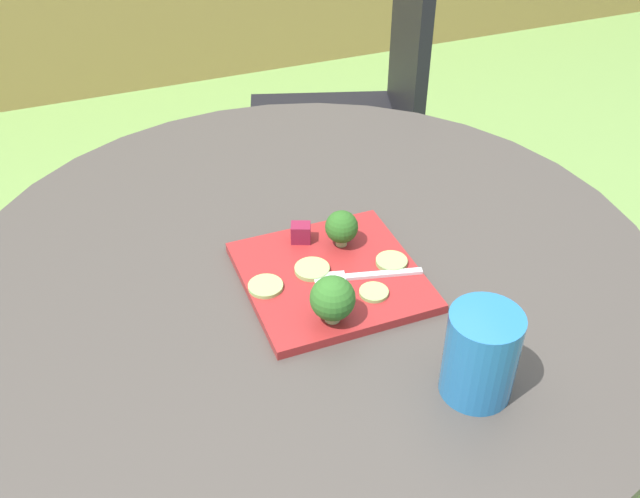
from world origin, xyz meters
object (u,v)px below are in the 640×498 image
at_px(fork, 357,276).
at_px(drinking_glass, 480,358).
at_px(patio_chair, 364,101).
at_px(salad_plate, 331,276).

bearing_deg(fork, drinking_glass, -76.56).
bearing_deg(fork, patio_chair, 64.99).
distance_m(patio_chair, salad_plate, 1.01).
distance_m(patio_chair, drinking_glass, 1.22).
xyz_separation_m(patio_chair, drinking_glass, (-0.37, -1.13, 0.25)).
distance_m(patio_chair, fork, 1.02).
distance_m(salad_plate, drinking_glass, 0.27).
height_order(patio_chair, salad_plate, patio_chair).
xyz_separation_m(patio_chair, salad_plate, (-0.45, -0.88, 0.21)).
xyz_separation_m(patio_chair, fork, (-0.42, -0.90, 0.22)).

